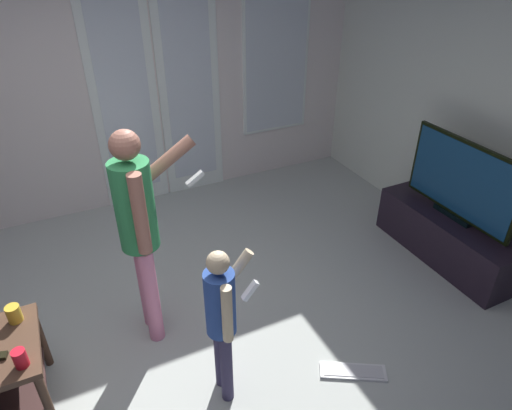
{
  "coord_description": "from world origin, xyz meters",
  "views": [
    {
      "loc": [
        -0.28,
        -2.12,
        2.52
      ],
      "look_at": [
        0.77,
        0.07,
        1.05
      ],
      "focal_mm": 31.37,
      "sensor_mm": 36.0,
      "label": 1
    }
  ],
  "objects": [
    {
      "name": "wall_back_with_doors",
      "position": [
        0.12,
        2.33,
        1.36
      ],
      "size": [
        6.01,
        0.09,
        2.8
      ],
      "color": "silver",
      "rests_on": "ground_plane"
    },
    {
      "name": "person_adult",
      "position": [
        0.08,
        0.35,
        0.95
      ],
      "size": [
        0.64,
        0.43,
        1.57
      ],
      "color": "pink",
      "rests_on": "ground_plane"
    },
    {
      "name": "person_child",
      "position": [
        0.35,
        -0.36,
        0.66
      ],
      "size": [
        0.38,
        0.3,
        1.11
      ],
      "color": "#393354",
      "rests_on": "ground_plane"
    },
    {
      "name": "loose_keyboard",
      "position": [
        1.16,
        -0.62,
        0.01
      ],
      "size": [
        0.45,
        0.33,
        0.02
      ],
      "color": "white",
      "rests_on": "ground_plane"
    },
    {
      "name": "ground_plane",
      "position": [
        0.0,
        0.0,
        -0.01
      ],
      "size": [
        6.01,
        4.73,
        0.02
      ],
      "primitive_type": "cube",
      "color": "#B3B8B1"
    },
    {
      "name": "flat_screen_tv",
      "position": [
        2.66,
        0.07,
        0.78
      ],
      "size": [
        0.08,
        1.07,
        0.69
      ],
      "color": "black",
      "rests_on": "tv_stand"
    },
    {
      "name": "cup_near_edge",
      "position": [
        -0.75,
        0.27,
        0.57
      ],
      "size": [
        0.08,
        0.08,
        0.11
      ],
      "primitive_type": "cylinder",
      "color": "gold",
      "rests_on": "coffee_table"
    },
    {
      "name": "cup_by_laptop",
      "position": [
        -0.72,
        -0.11,
        0.57
      ],
      "size": [
        0.07,
        0.07,
        0.11
      ],
      "primitive_type": "cylinder",
      "color": "red",
      "rests_on": "coffee_table"
    },
    {
      "name": "tv_stand",
      "position": [
        2.66,
        0.07,
        0.21
      ],
      "size": [
        0.44,
        1.33,
        0.43
      ],
      "color": "black",
      "rests_on": "ground_plane"
    }
  ]
}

